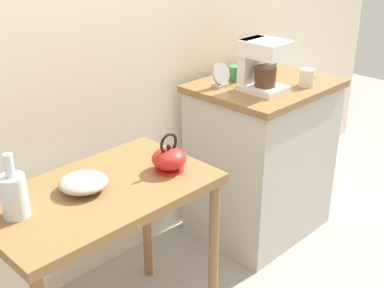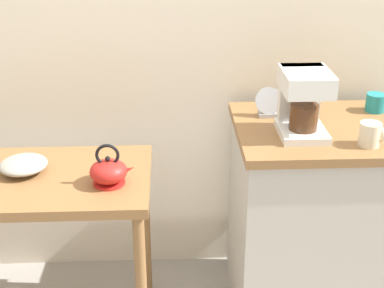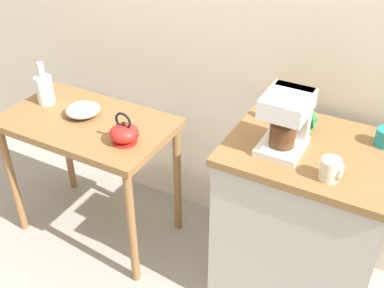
{
  "view_description": "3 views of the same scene",
  "coord_description": "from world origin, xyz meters",
  "px_view_note": "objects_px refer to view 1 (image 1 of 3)",
  "views": [
    {
      "loc": [
        -1.53,
        -1.52,
        1.73
      ],
      "look_at": [
        -0.09,
        -0.09,
        0.82
      ],
      "focal_mm": 47.76,
      "sensor_mm": 36.0,
      "label": 1
    },
    {
      "loc": [
        -0.03,
        -1.97,
        1.78
      ],
      "look_at": [
        0.06,
        -0.07,
        0.9
      ],
      "focal_mm": 51.48,
      "sensor_mm": 36.0,
      "label": 2
    },
    {
      "loc": [
        0.95,
        -1.66,
        2.05
      ],
      "look_at": [
        0.09,
        -0.08,
        0.84
      ],
      "focal_mm": 44.46,
      "sensor_mm": 36.0,
      "label": 3
    }
  ],
  "objects_px": {
    "bowl_stoneware": "(83,183)",
    "mug_dark_teal": "(270,61)",
    "table_clock": "(221,76)",
    "glass_carafe_vase": "(13,194)",
    "mug_small_cream": "(307,77)",
    "coffee_maker": "(261,63)",
    "mug_tall_green": "(236,73)",
    "teakettle": "(169,158)"
  },
  "relations": [
    {
      "from": "coffee_maker",
      "to": "mug_tall_green",
      "type": "height_order",
      "value": "coffee_maker"
    },
    {
      "from": "coffee_maker",
      "to": "mug_dark_teal",
      "type": "distance_m",
      "value": 0.45
    },
    {
      "from": "mug_small_cream",
      "to": "teakettle",
      "type": "bearing_deg",
      "value": 179.63
    },
    {
      "from": "coffee_maker",
      "to": "teakettle",
      "type": "bearing_deg",
      "value": -170.69
    },
    {
      "from": "coffee_maker",
      "to": "table_clock",
      "type": "xyz_separation_m",
      "value": [
        -0.1,
        0.18,
        -0.09
      ]
    },
    {
      "from": "coffee_maker",
      "to": "mug_tall_green",
      "type": "bearing_deg",
      "value": 78.25
    },
    {
      "from": "mug_tall_green",
      "to": "table_clock",
      "type": "height_order",
      "value": "table_clock"
    },
    {
      "from": "table_clock",
      "to": "bowl_stoneware",
      "type": "bearing_deg",
      "value": -168.97
    },
    {
      "from": "bowl_stoneware",
      "to": "table_clock",
      "type": "xyz_separation_m",
      "value": [
        1.0,
        0.19,
        0.17
      ]
    },
    {
      "from": "mug_tall_green",
      "to": "glass_carafe_vase",
      "type": "bearing_deg",
      "value": -172.35
    },
    {
      "from": "glass_carafe_vase",
      "to": "coffee_maker",
      "type": "height_order",
      "value": "coffee_maker"
    },
    {
      "from": "mug_dark_teal",
      "to": "table_clock",
      "type": "bearing_deg",
      "value": -175.51
    },
    {
      "from": "glass_carafe_vase",
      "to": "mug_tall_green",
      "type": "distance_m",
      "value": 1.42
    },
    {
      "from": "coffee_maker",
      "to": "table_clock",
      "type": "relative_size",
      "value": 2.05
    },
    {
      "from": "teakettle",
      "to": "coffee_maker",
      "type": "height_order",
      "value": "coffee_maker"
    },
    {
      "from": "teakettle",
      "to": "mug_small_cream",
      "type": "distance_m",
      "value": 0.99
    },
    {
      "from": "bowl_stoneware",
      "to": "teakettle",
      "type": "bearing_deg",
      "value": -17.32
    },
    {
      "from": "glass_carafe_vase",
      "to": "table_clock",
      "type": "xyz_separation_m",
      "value": [
        1.27,
        0.18,
        0.11
      ]
    },
    {
      "from": "teakettle",
      "to": "glass_carafe_vase",
      "type": "bearing_deg",
      "value": 168.36
    },
    {
      "from": "mug_small_cream",
      "to": "mug_tall_green",
      "type": "height_order",
      "value": "mug_small_cream"
    },
    {
      "from": "mug_small_cream",
      "to": "mug_tall_green",
      "type": "relative_size",
      "value": 1.13
    },
    {
      "from": "mug_small_cream",
      "to": "table_clock",
      "type": "distance_m",
      "value": 0.45
    },
    {
      "from": "bowl_stoneware",
      "to": "mug_dark_teal",
      "type": "distance_m",
      "value": 1.5
    },
    {
      "from": "coffee_maker",
      "to": "table_clock",
      "type": "distance_m",
      "value": 0.22
    },
    {
      "from": "glass_carafe_vase",
      "to": "table_clock",
      "type": "distance_m",
      "value": 1.29
    },
    {
      "from": "glass_carafe_vase",
      "to": "teakettle",
      "type": "bearing_deg",
      "value": -11.64
    },
    {
      "from": "teakettle",
      "to": "mug_dark_teal",
      "type": "height_order",
      "value": "mug_dark_teal"
    },
    {
      "from": "coffee_maker",
      "to": "table_clock",
      "type": "height_order",
      "value": "coffee_maker"
    },
    {
      "from": "bowl_stoneware",
      "to": "glass_carafe_vase",
      "type": "height_order",
      "value": "glass_carafe_vase"
    },
    {
      "from": "mug_tall_green",
      "to": "teakettle",
      "type": "bearing_deg",
      "value": -158.15
    },
    {
      "from": "mug_dark_teal",
      "to": "table_clock",
      "type": "height_order",
      "value": "table_clock"
    },
    {
      "from": "mug_small_cream",
      "to": "coffee_maker",
      "type": "bearing_deg",
      "value": 150.92
    },
    {
      "from": "coffee_maker",
      "to": "table_clock",
      "type": "bearing_deg",
      "value": 118.72
    },
    {
      "from": "mug_dark_teal",
      "to": "mug_tall_green",
      "type": "distance_m",
      "value": 0.34
    },
    {
      "from": "mug_small_cream",
      "to": "mug_dark_teal",
      "type": "xyz_separation_m",
      "value": [
        0.14,
        0.35,
        -0.01
      ]
    },
    {
      "from": "glass_carafe_vase",
      "to": "mug_tall_green",
      "type": "relative_size",
      "value": 2.97
    },
    {
      "from": "bowl_stoneware",
      "to": "coffee_maker",
      "type": "height_order",
      "value": "coffee_maker"
    },
    {
      "from": "glass_carafe_vase",
      "to": "coffee_maker",
      "type": "xyz_separation_m",
      "value": [
        1.37,
        -0.0,
        0.2
      ]
    },
    {
      "from": "mug_dark_teal",
      "to": "teakettle",
      "type": "bearing_deg",
      "value": -163.17
    },
    {
      "from": "glass_carafe_vase",
      "to": "coffee_maker",
      "type": "relative_size",
      "value": 0.92
    },
    {
      "from": "glass_carafe_vase",
      "to": "mug_dark_teal",
      "type": "xyz_separation_m",
      "value": [
        1.74,
        0.21,
        0.1
      ]
    },
    {
      "from": "glass_carafe_vase",
      "to": "mug_small_cream",
      "type": "height_order",
      "value": "glass_carafe_vase"
    }
  ]
}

